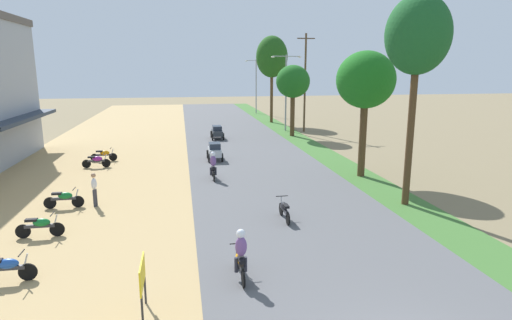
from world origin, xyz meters
TOP-DOWN VIEW (x-y plane):
  - parked_motorbike_nearest at (-10.31, 6.12)m, footprint 1.80×0.54m
  - parked_motorbike_second at (-10.40, 9.74)m, footprint 1.80×0.54m
  - parked_motorbike_third at (-10.40, 13.32)m, footprint 1.80×0.54m
  - parked_motorbike_fourth at (-10.45, 21.70)m, footprint 1.80×0.54m
  - parked_motorbike_fifth at (-10.30, 23.67)m, footprint 1.80×0.54m
  - street_signboard at (-6.04, 3.63)m, footprint 0.06×1.30m
  - pedestrian_on_shoulder at (-9.04, 13.36)m, footprint 0.27×0.38m
  - median_tree_nearest at (5.65, 11.12)m, footprint 2.89×2.89m
  - median_tree_second at (5.78, 16.66)m, footprint 3.42×3.42m
  - median_tree_third at (5.60, 32.44)m, footprint 3.18×3.18m
  - median_tree_fourth at (5.78, 42.89)m, footprint 3.68×3.68m
  - streetlamp_near at (5.80, 35.94)m, footprint 3.16×0.20m
  - streetlamp_mid at (5.80, 53.55)m, footprint 3.16×0.20m
  - utility_pole_near at (7.60, 35.25)m, footprint 1.80×0.20m
  - car_hatchback_silver at (-2.62, 22.69)m, footprint 1.04×2.00m
  - car_sedan_charcoal at (-1.67, 31.85)m, footprint 1.10×2.26m
  - motorbike_foreground_rider at (-3.22, 5.08)m, footprint 0.54×1.80m
  - motorbike_ahead_second at (-0.64, 9.95)m, footprint 0.54×1.80m
  - motorbike_ahead_third at (-3.13, 17.38)m, footprint 0.54×1.80m

SIDE VIEW (x-z plane):
  - parked_motorbike_nearest at x=-10.31m, z-range 0.08..1.02m
  - parked_motorbike_second at x=-10.40m, z-range 0.08..1.02m
  - parked_motorbike_third at x=-10.40m, z-range 0.08..1.02m
  - parked_motorbike_fourth at x=-10.45m, z-range 0.08..1.02m
  - parked_motorbike_fifth at x=-10.30m, z-range 0.08..1.02m
  - motorbike_ahead_second at x=-0.64m, z-range 0.10..1.04m
  - car_sedan_charcoal at x=-1.67m, z-range 0.15..1.34m
  - car_hatchback_silver at x=-2.62m, z-range 0.13..1.36m
  - motorbike_foreground_rider at x=-3.22m, z-range 0.03..1.69m
  - motorbike_ahead_third at x=-3.13m, z-range 0.03..1.69m
  - pedestrian_on_shoulder at x=-9.04m, z-range 0.15..1.77m
  - street_signboard at x=-6.04m, z-range 0.36..1.86m
  - streetlamp_mid at x=5.80m, z-range 0.65..8.19m
  - streetlamp_near at x=5.80m, z-range 0.65..8.35m
  - utility_pole_near at x=7.60m, z-range 0.19..10.01m
  - median_tree_third at x=5.60m, z-range 1.80..8.49m
  - median_tree_second at x=5.78m, z-range 2.04..9.46m
  - median_tree_fourth at x=5.78m, z-range 2.65..12.69m
  - median_tree_nearest at x=5.65m, z-range 3.01..12.67m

